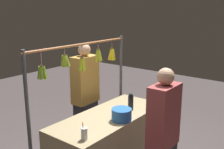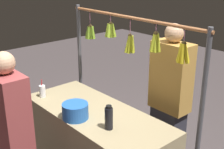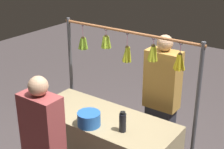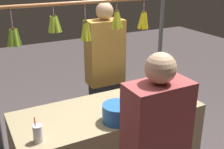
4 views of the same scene
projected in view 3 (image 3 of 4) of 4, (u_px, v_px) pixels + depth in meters
name	position (u px, v px, depth m)	size (l,w,h in m)	color
display_rack	(127.00, 72.00, 3.94)	(1.84, 0.13, 1.84)	#4C4C51
water_bottle	(123.00, 122.00, 3.45)	(0.07, 0.07, 0.23)	black
blue_bucket	(89.00, 119.00, 3.57)	(0.25, 0.25, 0.15)	blue
drink_cup	(47.00, 103.00, 3.93)	(0.07, 0.07, 0.20)	silver
vendor_person	(161.00, 104.00, 4.14)	(0.42, 0.23, 1.75)	#2D2D38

